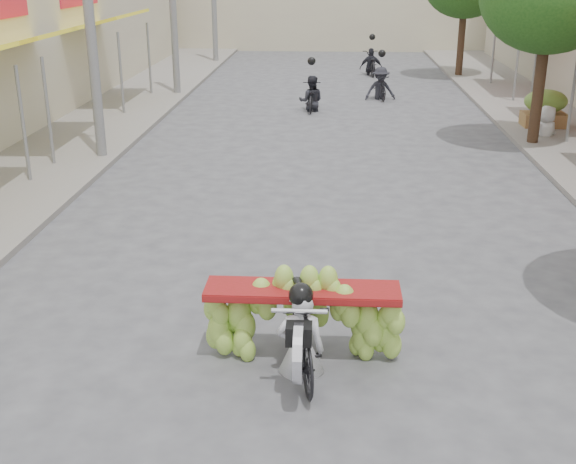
% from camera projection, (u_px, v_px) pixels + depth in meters
% --- Properties ---
extents(sidewalk_left, '(4.00, 60.00, 0.12)m').
position_uv_depth(sidewalk_left, '(79.00, 130.00, 20.45)').
color(sidewalk_left, gray).
rests_on(sidewalk_left, ground).
extents(produce_crate_far, '(1.20, 0.88, 1.16)m').
position_uv_depth(produce_crate_far, '(545.00, 105.00, 20.41)').
color(produce_crate_far, brown).
rests_on(produce_crate_far, ground).
extents(banana_motorbike, '(2.30, 1.92, 1.94)m').
position_uv_depth(banana_motorbike, '(302.00, 316.00, 8.37)').
color(banana_motorbike, black).
rests_on(banana_motorbike, ground).
extents(pedestrian, '(0.92, 0.79, 1.60)m').
position_uv_depth(pedestrian, '(549.00, 106.00, 19.24)').
color(pedestrian, silver).
rests_on(pedestrian, ground).
extents(bg_motorbike_a, '(0.80, 1.54, 1.95)m').
position_uv_depth(bg_motorbike_a, '(311.00, 87.00, 23.09)').
color(bg_motorbike_a, black).
rests_on(bg_motorbike_a, ground).
extents(bg_motorbike_b, '(1.14, 1.56, 1.95)m').
position_uv_depth(bg_motorbike_b, '(381.00, 74.00, 24.95)').
color(bg_motorbike_b, black).
rests_on(bg_motorbike_b, ground).
extents(bg_motorbike_c, '(1.01, 1.77, 1.95)m').
position_uv_depth(bg_motorbike_c, '(371.00, 57.00, 30.42)').
color(bg_motorbike_c, black).
rests_on(bg_motorbike_c, ground).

